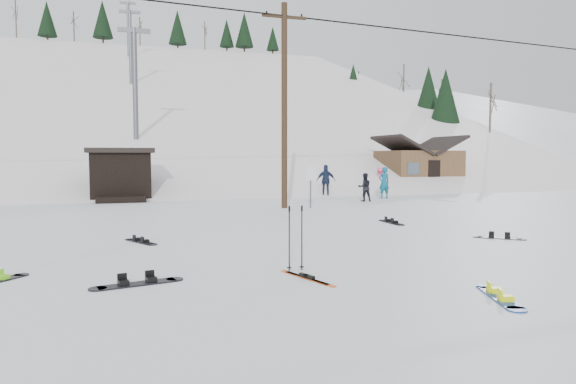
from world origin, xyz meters
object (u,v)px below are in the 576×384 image
object	(u,v)px
utility_pole	(284,103)
hero_skis	(307,278)
cabin	(418,168)
hero_snowboard	(500,296)

from	to	relation	value
utility_pole	hero_skis	xyz separation A→B (m)	(-3.52, -12.85, -4.66)
utility_pole	hero_skis	world-z (taller)	utility_pole
cabin	utility_pole	bearing A→B (deg)	-142.44
cabin	hero_snowboard	xyz separation A→B (m)	(-13.97, -25.05, -1.45)
hero_skis	utility_pole	bearing A→B (deg)	56.34
hero_snowboard	hero_skis	distance (m)	3.38
cabin	hero_skis	xyz separation A→B (m)	(-16.52, -22.85, -1.46)
cabin	hero_skis	world-z (taller)	cabin
utility_pole	hero_skis	size ratio (longest dim) A/B	5.81
utility_pole	hero_snowboard	world-z (taller)	utility_pole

